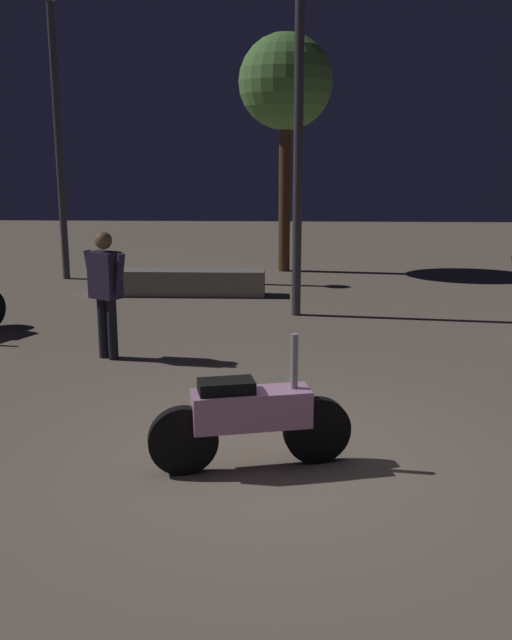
% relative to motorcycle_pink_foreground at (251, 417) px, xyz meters
% --- Properties ---
extents(ground_plane, '(40.00, 40.00, 0.00)m').
position_rel_motorcycle_pink_foreground_xyz_m(ground_plane, '(0.22, 0.13, -0.44)').
color(ground_plane, '#756656').
extents(motorcycle_pink_foreground, '(1.64, 0.51, 1.11)m').
position_rel_motorcycle_pink_foreground_xyz_m(motorcycle_pink_foreground, '(0.00, 0.00, 0.00)').
color(motorcycle_pink_foreground, black).
rests_on(motorcycle_pink_foreground, ground_plane).
extents(person_bystander_far, '(0.61, 0.41, 1.57)m').
position_rel_motorcycle_pink_foreground_xyz_m(person_bystander_far, '(-1.90, 3.07, 0.49)').
color(person_bystander_far, black).
rests_on(person_bystander_far, ground_plane).
extents(streetlamp_near, '(0.36, 0.36, 5.49)m').
position_rel_motorcycle_pink_foreground_xyz_m(streetlamp_near, '(-4.06, 8.58, 3.01)').
color(streetlamp_near, '#38383D').
rests_on(streetlamp_near, ground_plane).
extents(streetlamp_far, '(0.36, 0.36, 5.13)m').
position_rel_motorcycle_pink_foreground_xyz_m(streetlamp_far, '(0.45, 5.55, 2.81)').
color(streetlamp_far, '#38383D').
rests_on(streetlamp_far, ground_plane).
extents(tree_left_bg, '(1.89, 1.89, 4.76)m').
position_rel_motorcycle_pink_foreground_xyz_m(tree_left_bg, '(0.26, 9.68, 3.32)').
color(tree_left_bg, '#4C331E').
rests_on(tree_left_bg, ground_plane).
extents(planter_wall_low, '(3.02, 0.50, 0.45)m').
position_rel_motorcycle_pink_foreground_xyz_m(planter_wall_low, '(-1.59, 7.03, -0.21)').
color(planter_wall_low, gray).
rests_on(planter_wall_low, ground_plane).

